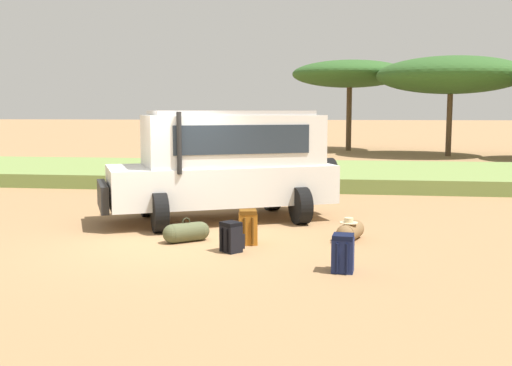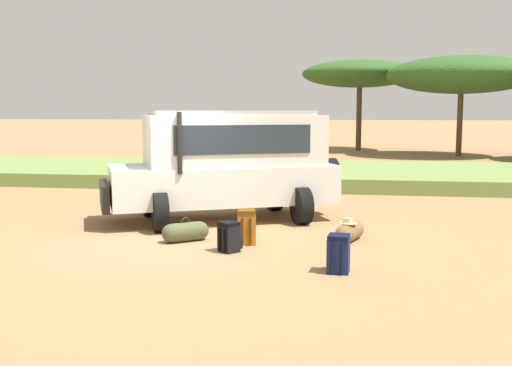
# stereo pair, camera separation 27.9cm
# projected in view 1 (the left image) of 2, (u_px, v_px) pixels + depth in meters

# --- Properties ---
(ground_plane) EXTENTS (320.00, 320.00, 0.00)m
(ground_plane) POSITION_uv_depth(u_px,v_px,m) (174.00, 241.00, 11.27)
(ground_plane) COLOR #9E754C
(grass_bank) EXTENTS (120.00, 7.00, 0.44)m
(grass_bank) POSITION_uv_depth(u_px,v_px,m) (254.00, 173.00, 21.46)
(grass_bank) COLOR olive
(grass_bank) RESTS_ON ground_plane
(safari_vehicle) EXTENTS (5.36, 3.90, 2.44)m
(safari_vehicle) POSITION_uv_depth(u_px,v_px,m) (226.00, 162.00, 13.30)
(safari_vehicle) COLOR silver
(safari_vehicle) RESTS_ON ground_plane
(backpack_beside_front_wheel) EXTENTS (0.39, 0.47, 0.64)m
(backpack_beside_front_wheel) POSITION_uv_depth(u_px,v_px,m) (248.00, 227.00, 10.96)
(backpack_beside_front_wheel) COLOR #B26619
(backpack_beside_front_wheel) RESTS_ON ground_plane
(backpack_cluster_center) EXTENTS (0.35, 0.45, 0.58)m
(backpack_cluster_center) POSITION_uv_depth(u_px,v_px,m) (343.00, 253.00, 9.07)
(backpack_cluster_center) COLOR navy
(backpack_cluster_center) RESTS_ON ground_plane
(backpack_near_rear_wheel) EXTENTS (0.44, 0.45, 0.53)m
(backpack_near_rear_wheel) POSITION_uv_depth(u_px,v_px,m) (232.00, 237.00, 10.35)
(backpack_near_rear_wheel) COLOR black
(backpack_near_rear_wheel) RESTS_ON ground_plane
(duffel_bag_low_black_case) EXTENTS (0.54, 0.92, 0.45)m
(duffel_bag_low_black_case) POSITION_uv_depth(u_px,v_px,m) (350.00, 231.00, 11.28)
(duffel_bag_low_black_case) COLOR brown
(duffel_bag_low_black_case) RESTS_ON ground_plane
(duffel_bag_soft_canvas) EXTENTS (0.80, 0.70, 0.46)m
(duffel_bag_soft_canvas) POSITION_uv_depth(u_px,v_px,m) (186.00, 232.00, 11.17)
(duffel_bag_soft_canvas) COLOR #4C5133
(duffel_bag_soft_canvas) RESTS_ON ground_plane
(acacia_tree_far_left) EXTENTS (7.06, 7.42, 5.52)m
(acacia_tree_far_left) POSITION_uv_depth(u_px,v_px,m) (350.00, 74.00, 36.69)
(acacia_tree_far_left) COLOR brown
(acacia_tree_far_left) RESTS_ON ground_plane
(acacia_tree_left_mid) EXTENTS (7.92, 7.22, 5.36)m
(acacia_tree_left_mid) POSITION_uv_depth(u_px,v_px,m) (451.00, 75.00, 32.15)
(acacia_tree_left_mid) COLOR brown
(acacia_tree_left_mid) RESTS_ON ground_plane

